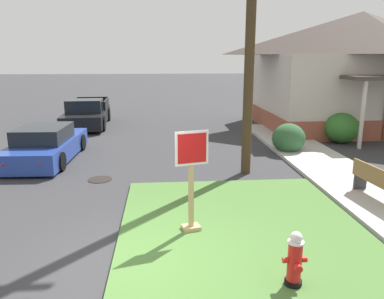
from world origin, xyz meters
The scene contains 12 objects.
ground_plane centered at (0.00, 0.00, 0.00)m, with size 160.00×160.00×0.00m, color #333335.
grass_corner_patch centered at (2.22, 1.44, 0.04)m, with size 5.12×5.69×0.08m, color #477033.
sidewalk_strip centered at (5.97, 5.37, 0.06)m, with size 2.20×15.75×0.12m, color #B2AFA8.
fire_hydrant centered at (2.59, -0.83, 0.51)m, with size 0.38×0.34×0.90m.
stop_sign centered at (1.14, 1.22, 1.08)m, with size 0.67×0.36×2.10m.
manhole_cover centered at (-1.32, 4.90, 0.01)m, with size 0.70×0.70×0.02m, color black.
parked_sedan_blue centered at (-3.52, 7.28, 0.54)m, with size 2.05×4.57×1.25m.
pickup_truck_black centered at (-3.40, 14.07, 0.62)m, with size 2.33×5.38×1.48m.
street_bench centered at (5.84, 2.45, 0.59)m, with size 0.56×1.69×0.85m.
corner_house centered at (10.57, 12.75, 2.96)m, with size 9.95×8.49×5.77m.
shrub_near_porch centered at (8.19, 9.13, 0.64)m, with size 1.41×1.41×1.28m, color #316A27.
shrub_by_curb centered at (5.36, 7.64, 0.57)m, with size 1.24×1.24×1.13m, color #2E5831.
Camera 1 is at (0.59, -5.85, 3.55)m, focal length 34.77 mm.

